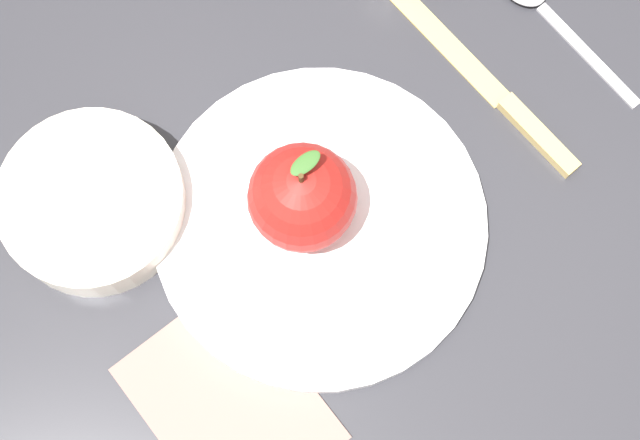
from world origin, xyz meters
The scene contains 6 objects.
ground_plane centered at (0.00, 0.00, 0.00)m, with size 2.40×2.40×0.00m, color #2D2D33.
dinner_plate centered at (-0.03, 0.04, 0.01)m, with size 0.25×0.25×0.01m.
apple centered at (-0.03, 0.05, 0.05)m, with size 0.08×0.08×0.09m.
side_bowl centered at (-0.06, 0.20, 0.02)m, with size 0.14×0.14×0.03m.
knife centered at (0.11, -0.07, 0.00)m, with size 0.13×0.19×0.01m.
linen_napkin centered at (-0.18, 0.06, 0.00)m, with size 0.11×0.15×0.00m, color gray.
Camera 1 is at (-0.21, -0.01, 0.68)m, focal length 52.13 mm.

